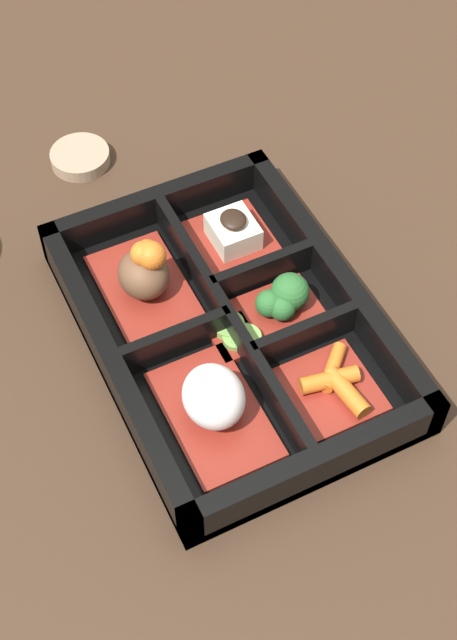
{
  "coord_description": "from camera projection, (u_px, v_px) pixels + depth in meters",
  "views": [
    {
      "loc": [
        -0.36,
        0.17,
        0.56
      ],
      "look_at": [
        0.0,
        0.0,
        0.03
      ],
      "focal_mm": 50.0,
      "sensor_mm": 36.0,
      "label": 1
    }
  ],
  "objects": [
    {
      "name": "ground_plane",
      "position": [
        229.0,
        339.0,
        0.69
      ],
      "size": [
        3.0,
        3.0,
        0.0
      ],
      "primitive_type": "plane",
      "color": "#382619"
    },
    {
      "name": "bowl_rice",
      "position": [
        214.0,
        402.0,
        0.62
      ],
      "size": [
        0.1,
        0.06,
        0.05
      ],
      "color": "maroon",
      "rests_on": "bento_base"
    },
    {
      "name": "bowl_greens",
      "position": [
        286.0,
        298.0,
        0.68
      ],
      "size": [
        0.05,
        0.06,
        0.04
      ],
      "color": "maroon",
      "rests_on": "bento_base"
    },
    {
      "name": "bowl_stew",
      "position": [
        145.0,
        275.0,
        0.68
      ],
      "size": [
        0.1,
        0.06,
        0.06
      ],
      "color": "maroon",
      "rests_on": "bento_base"
    },
    {
      "name": "sauce_dish",
      "position": [
        80.0,
        157.0,
        0.8
      ],
      "size": [
        0.05,
        0.05,
        0.01
      ],
      "color": "gray",
      "rests_on": "ground_plane"
    },
    {
      "name": "bento_rim",
      "position": [
        231.0,
        324.0,
        0.67
      ],
      "size": [
        0.28,
        0.2,
        0.04
      ],
      "color": "black",
      "rests_on": "ground_plane"
    },
    {
      "name": "bowl_carrots",
      "position": [
        333.0,
        386.0,
        0.64
      ],
      "size": [
        0.07,
        0.06,
        0.02
      ],
      "color": "maroon",
      "rests_on": "bento_base"
    },
    {
      "name": "bowl_tofu",
      "position": [
        233.0,
        235.0,
        0.72
      ],
      "size": [
        0.07,
        0.06,
        0.03
      ],
      "color": "maroon",
      "rests_on": "bento_base"
    },
    {
      "name": "bento_base",
      "position": [
        229.0,
        335.0,
        0.68
      ],
      "size": [
        0.28,
        0.2,
        0.01
      ],
      "color": "black",
      "rests_on": "ground_plane"
    },
    {
      "name": "bowl_pickles",
      "position": [
        235.0,
        334.0,
        0.67
      ],
      "size": [
        0.04,
        0.03,
        0.01
      ],
      "color": "maroon",
      "rests_on": "bento_base"
    }
  ]
}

